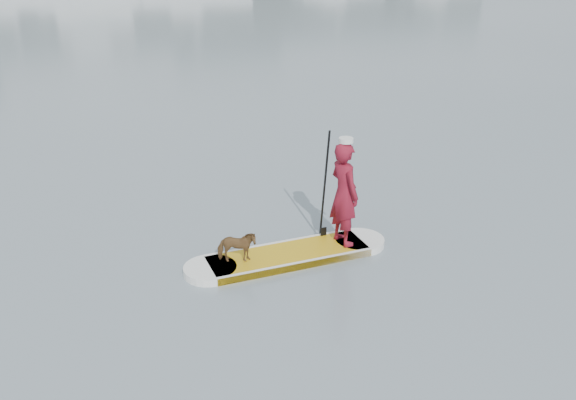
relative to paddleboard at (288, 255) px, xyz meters
name	(u,v)px	position (x,y,z in m)	size (l,w,h in m)	color
ground	(92,310)	(-2.99, -0.35, -0.06)	(140.00, 140.00, 0.00)	slate
paddleboard	(288,255)	(0.00, 0.00, 0.00)	(3.30, 0.81, 0.12)	#C39412
paddler	(344,194)	(0.94, 0.00, 0.90)	(0.61, 0.40, 1.67)	maroon
white_cap	(346,140)	(0.94, 0.00, 1.77)	(0.22, 0.22, 0.07)	silver
dog	(237,247)	(-0.83, 0.00, 0.31)	(0.27, 0.59, 0.50)	#51331B
paddle	(324,197)	(0.75, 0.32, 0.74)	(0.10, 0.30, 2.00)	black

